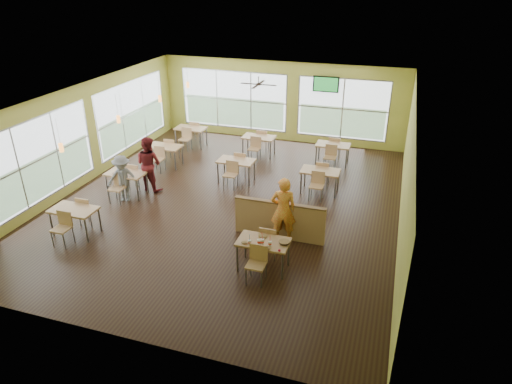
% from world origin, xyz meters
% --- Properties ---
extents(room, '(12.00, 12.04, 3.20)m').
position_xyz_m(room, '(0.00, 0.00, 1.60)').
color(room, black).
rests_on(room, ground).
extents(window_bays, '(9.24, 10.24, 2.38)m').
position_xyz_m(window_bays, '(-2.65, 3.08, 1.48)').
color(window_bays, white).
rests_on(window_bays, room).
extents(main_table, '(1.22, 1.52, 0.87)m').
position_xyz_m(main_table, '(2.00, -3.00, 0.63)').
color(main_table, tan).
rests_on(main_table, floor).
extents(half_wall_divider, '(2.40, 0.14, 1.04)m').
position_xyz_m(half_wall_divider, '(2.00, -1.55, 0.52)').
color(half_wall_divider, tan).
rests_on(half_wall_divider, floor).
extents(dining_tables, '(6.92, 8.72, 0.87)m').
position_xyz_m(dining_tables, '(-1.05, 1.71, 0.63)').
color(dining_tables, tan).
rests_on(dining_tables, floor).
extents(pendant_lights, '(0.11, 7.31, 0.86)m').
position_xyz_m(pendant_lights, '(-3.20, 0.68, 2.45)').
color(pendant_lights, '#2D2119').
rests_on(pendant_lights, ceiling).
extents(ceiling_fan, '(1.25, 1.25, 0.29)m').
position_xyz_m(ceiling_fan, '(-0.00, 3.00, 2.95)').
color(ceiling_fan, '#2D2119').
rests_on(ceiling_fan, ceiling).
extents(tv_backwall, '(1.00, 0.07, 0.60)m').
position_xyz_m(tv_backwall, '(1.80, 5.90, 2.45)').
color(tv_backwall, black).
rests_on(tv_backwall, wall_back).
extents(man_plaid, '(0.73, 0.55, 1.79)m').
position_xyz_m(man_plaid, '(2.12, -1.67, 0.90)').
color(man_plaid, '#F1481A').
rests_on(man_plaid, floor).
extents(patron_maroon, '(0.97, 0.82, 1.76)m').
position_xyz_m(patron_maroon, '(-2.71, 0.07, 0.88)').
color(patron_maroon, maroon).
rests_on(patron_maroon, floor).
extents(patron_grey, '(1.07, 0.83, 1.46)m').
position_xyz_m(patron_grey, '(-3.06, -0.88, 0.73)').
color(patron_grey, slate).
rests_on(patron_grey, floor).
extents(cup_blue, '(0.08, 0.08, 0.30)m').
position_xyz_m(cup_blue, '(1.75, -3.24, 0.81)').
color(cup_blue, white).
rests_on(cup_blue, main_table).
extents(cup_yellow, '(0.09, 0.09, 0.33)m').
position_xyz_m(cup_yellow, '(1.95, -3.16, 0.82)').
color(cup_yellow, white).
rests_on(cup_yellow, main_table).
extents(cup_red_near, '(0.10, 0.10, 0.36)m').
position_xyz_m(cup_red_near, '(2.02, -3.14, 0.82)').
color(cup_red_near, white).
rests_on(cup_red_near, main_table).
extents(cup_red_far, '(0.08, 0.08, 0.30)m').
position_xyz_m(cup_red_far, '(2.20, -3.15, 0.81)').
color(cup_red_far, white).
rests_on(cup_red_far, main_table).
extents(food_basket, '(0.26, 0.26, 0.06)m').
position_xyz_m(food_basket, '(2.49, -2.96, 0.78)').
color(food_basket, black).
rests_on(food_basket, main_table).
extents(ketchup_cup, '(0.06, 0.06, 0.03)m').
position_xyz_m(ketchup_cup, '(2.46, -3.29, 0.76)').
color(ketchup_cup, '#9F0014').
rests_on(ketchup_cup, main_table).
extents(wrapper_left, '(0.19, 0.18, 0.04)m').
position_xyz_m(wrapper_left, '(1.62, -3.22, 0.77)').
color(wrapper_left, olive).
rests_on(wrapper_left, main_table).
extents(wrapper_mid, '(0.24, 0.22, 0.05)m').
position_xyz_m(wrapper_mid, '(1.93, -2.83, 0.78)').
color(wrapper_mid, olive).
rests_on(wrapper_mid, main_table).
extents(wrapper_right, '(0.16, 0.15, 0.04)m').
position_xyz_m(wrapper_right, '(2.19, -3.28, 0.77)').
color(wrapper_right, olive).
rests_on(wrapper_right, main_table).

